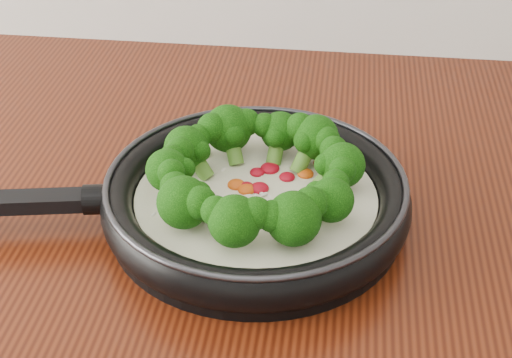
# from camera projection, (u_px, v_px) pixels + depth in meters

# --- Properties ---
(skillet) EXTENTS (0.50, 0.36, 0.09)m
(skillet) POSITION_uv_depth(u_px,v_px,m) (253.00, 193.00, 0.75)
(skillet) COLOR black
(skillet) RESTS_ON counter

